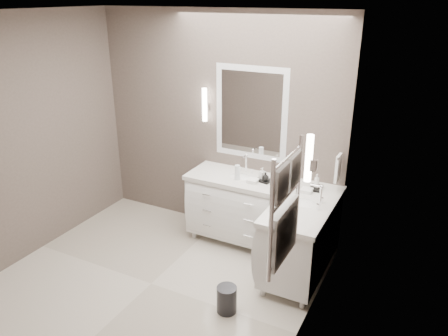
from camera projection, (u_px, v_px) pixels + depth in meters
The scene contains 21 objects.
floor at pixel (151, 284), 4.60m from camera, with size 3.20×3.00×0.01m, color beige.
ceiling at pixel (131, 11), 3.59m from camera, with size 3.20×3.00×0.01m, color white.
wall_back at pixel (217, 125), 5.34m from camera, with size 3.20×0.01×2.70m, color #554944.
wall_front at pixel (2, 239), 2.85m from camera, with size 3.20×0.01×2.70m, color #554944.
wall_left at pixel (24, 140), 4.78m from camera, with size 0.01×3.00×2.70m, color #554944.
wall_right at pixel (308, 199), 3.41m from camera, with size 0.01×3.00×2.70m, color #554944.
vanity_back at pixel (240, 205), 5.24m from camera, with size 1.24×0.59×0.97m.
vanity_right at pixel (302, 234), 4.60m from camera, with size 0.59×1.24×0.97m.
mirror_back at pixel (251, 113), 5.06m from camera, with size 0.90×0.02×1.10m.
mirror_right at pixel (334, 145), 4.01m from camera, with size 0.02×0.90×1.10m.
sconce_back at pixel (205, 105), 5.24m from camera, with size 0.06×0.06×0.40m.
sconce_right at pixel (309, 159), 3.54m from camera, with size 0.06×0.06×0.40m.
towel_bar_corner at pixel (338, 167), 4.65m from camera, with size 0.03×0.22×0.30m.
towel_ladder at pixel (284, 214), 3.09m from camera, with size 0.06×0.58×0.90m.
waste_bin at pixel (227, 299), 4.15m from camera, with size 0.19×0.19×0.27m, color black.
amenity_tray_back at pixel (264, 180), 4.97m from camera, with size 0.17×0.12×0.02m, color black.
amenity_tray_right at pixel (316, 188), 4.77m from camera, with size 0.13×0.17×0.03m, color black.
water_bottle at pixel (237, 173), 4.99m from camera, with size 0.06×0.06×0.18m, color silver.
soap_bottle_a at pixel (262, 173), 4.97m from camera, with size 0.06×0.06×0.13m, color white.
soap_bottle_b at pixel (265, 177), 4.91m from camera, with size 0.08×0.08×0.10m, color black.
soap_bottle_c at pixel (317, 181), 4.74m from camera, with size 0.06×0.06×0.15m, color white.
Camera 1 is at (2.42, -3.04, 2.85)m, focal length 35.00 mm.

